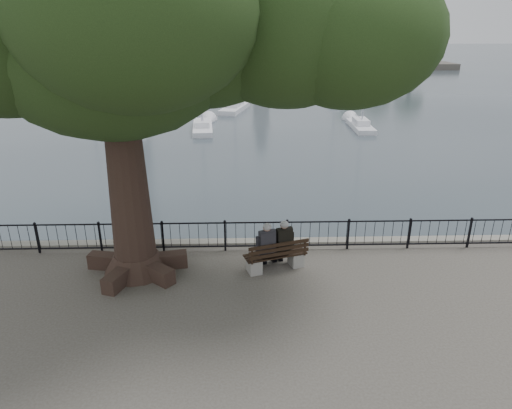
{
  "coord_description": "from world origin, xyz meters",
  "views": [
    {
      "loc": [
        -0.37,
        -10.84,
        6.87
      ],
      "look_at": [
        0.0,
        2.5,
        1.6
      ],
      "focal_mm": 32.0,
      "sensor_mm": 36.0,
      "label": 1
    }
  ],
  "objects_px": {
    "bench": "(276,259)",
    "lion_monument": "(261,73)",
    "tree": "(153,13)",
    "person_right": "(282,245)",
    "person_left": "(265,248)"
  },
  "relations": [
    {
      "from": "bench",
      "to": "person_right",
      "type": "distance_m",
      "value": 0.46
    },
    {
      "from": "person_left",
      "to": "lion_monument",
      "type": "relative_size",
      "value": 0.19
    },
    {
      "from": "tree",
      "to": "lion_monument",
      "type": "xyz_separation_m",
      "value": [
        4.58,
        48.5,
        -6.07
      ]
    },
    {
      "from": "bench",
      "to": "lion_monument",
      "type": "height_order",
      "value": "lion_monument"
    },
    {
      "from": "tree",
      "to": "lion_monument",
      "type": "distance_m",
      "value": 49.1
    },
    {
      "from": "tree",
      "to": "lion_monument",
      "type": "relative_size",
      "value": 1.59
    },
    {
      "from": "bench",
      "to": "person_right",
      "type": "height_order",
      "value": "person_right"
    },
    {
      "from": "bench",
      "to": "tree",
      "type": "relative_size",
      "value": 0.15
    },
    {
      "from": "tree",
      "to": "lion_monument",
      "type": "height_order",
      "value": "tree"
    },
    {
      "from": "person_left",
      "to": "tree",
      "type": "relative_size",
      "value": 0.12
    },
    {
      "from": "bench",
      "to": "person_right",
      "type": "bearing_deg",
      "value": 42.94
    },
    {
      "from": "person_left",
      "to": "tree",
      "type": "bearing_deg",
      "value": 175.98
    },
    {
      "from": "person_left",
      "to": "person_right",
      "type": "relative_size",
      "value": 1.0
    },
    {
      "from": "bench",
      "to": "person_left",
      "type": "bearing_deg",
      "value": 178.55
    },
    {
      "from": "bench",
      "to": "person_right",
      "type": "xyz_separation_m",
      "value": [
        0.19,
        0.17,
        0.38
      ]
    }
  ]
}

